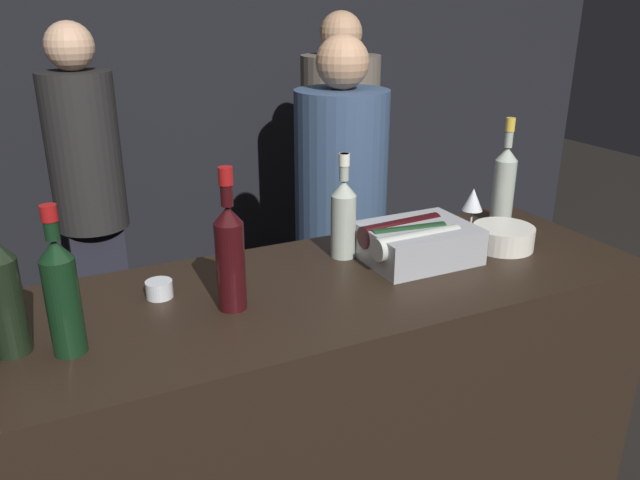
# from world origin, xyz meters

# --- Properties ---
(wall_back_chalkboard) EXTENTS (6.40, 0.06, 2.80)m
(wall_back_chalkboard) POSITION_xyz_m (0.00, 2.54, 1.40)
(wall_back_chalkboard) COLOR black
(wall_back_chalkboard) RESTS_ON ground_plane
(bar_counter) EXTENTS (1.97, 0.69, 1.01)m
(bar_counter) POSITION_xyz_m (0.00, 0.34, 0.50)
(bar_counter) COLOR black
(bar_counter) RESTS_ON ground_plane
(ice_bin_with_bottles) EXTENTS (0.35, 0.26, 0.12)m
(ice_bin_with_bottles) POSITION_xyz_m (0.33, 0.37, 1.07)
(ice_bin_with_bottles) COLOR #9EA0A5
(ice_bin_with_bottles) RESTS_ON bar_counter
(bowl_white) EXTENTS (0.20, 0.20, 0.07)m
(bowl_white) POSITION_xyz_m (0.65, 0.34, 1.05)
(bowl_white) COLOR silver
(bowl_white) RESTS_ON bar_counter
(wine_glass) EXTENTS (0.07, 0.07, 0.15)m
(wine_glass) POSITION_xyz_m (0.66, 0.51, 1.12)
(wine_glass) COLOR silver
(wine_glass) RESTS_ON bar_counter
(candle_votive) EXTENTS (0.07, 0.07, 0.05)m
(candle_votive) POSITION_xyz_m (-0.45, 0.46, 1.03)
(candle_votive) COLOR silver
(candle_votive) RESTS_ON bar_counter
(white_wine_bottle) EXTENTS (0.08, 0.08, 0.33)m
(white_wine_bottle) POSITION_xyz_m (0.14, 0.50, 1.15)
(white_wine_bottle) COLOR #9EA899
(white_wine_bottle) RESTS_ON bar_counter
(champagne_bottle) EXTENTS (0.08, 0.08, 0.38)m
(champagne_bottle) POSITION_xyz_m (-0.82, 0.31, 1.16)
(champagne_bottle) COLOR black
(champagne_bottle) RESTS_ON bar_counter
(red_wine_bottle_tall) EXTENTS (0.08, 0.08, 0.38)m
(red_wine_bottle_tall) POSITION_xyz_m (-0.29, 0.31, 1.17)
(red_wine_bottle_tall) COLOR black
(red_wine_bottle_tall) RESTS_ON bar_counter
(red_wine_bottle_burgundy) EXTENTS (0.08, 0.08, 0.36)m
(red_wine_bottle_burgundy) POSITION_xyz_m (-0.70, 0.26, 1.16)
(red_wine_bottle_burgundy) COLOR black
(red_wine_bottle_burgundy) RESTS_ON bar_counter
(rose_wine_bottle) EXTENTS (0.08, 0.08, 0.38)m
(rose_wine_bottle) POSITION_xyz_m (0.81, 0.54, 1.16)
(rose_wine_bottle) COLOR #9EA899
(rose_wine_bottle) RESTS_ON bar_counter
(person_in_hoodie) EXTENTS (0.38, 0.38, 1.65)m
(person_in_hoodie) POSITION_xyz_m (0.44, 1.09, 0.91)
(person_in_hoodie) COLOR black
(person_in_hoodie) RESTS_ON ground_plane
(person_blond_tee) EXTENTS (0.40, 0.40, 1.73)m
(person_blond_tee) POSITION_xyz_m (0.76, 1.73, 0.96)
(person_blond_tee) COLOR black
(person_blond_tee) RESTS_ON ground_plane
(person_grey_polo) EXTENTS (0.32, 0.32, 1.70)m
(person_grey_polo) POSITION_xyz_m (-0.49, 1.84, 0.95)
(person_grey_polo) COLOR black
(person_grey_polo) RESTS_ON ground_plane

